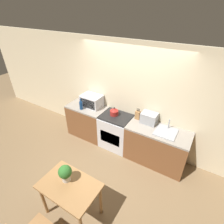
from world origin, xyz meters
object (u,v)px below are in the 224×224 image
at_px(stove_range, 116,131).
at_px(microwave, 92,101).
at_px(bottle, 81,105).
at_px(dining_table, 70,189).
at_px(kettle, 114,112).
at_px(toaster_oven, 149,118).

bearing_deg(stove_range, microwave, 173.29).
distance_m(bottle, dining_table, 2.14).
height_order(microwave, bottle, microwave).
distance_m(stove_range, dining_table, 1.95).
relative_size(kettle, toaster_oven, 0.60).
distance_m(kettle, microwave, 0.72).
bearing_deg(kettle, toaster_oven, 8.85).
xyz_separation_m(bottle, dining_table, (1.19, -1.75, -0.36)).
distance_m(stove_range, bottle, 1.10).
height_order(stove_range, dining_table, stove_range).
relative_size(bottle, dining_table, 0.31).
relative_size(kettle, microwave, 0.40).
distance_m(stove_range, toaster_oven, 0.96).
bearing_deg(bottle, toaster_oven, 11.27).
distance_m(microwave, toaster_oven, 1.55).
xyz_separation_m(toaster_oven, dining_table, (-0.50, -2.08, -0.36)).
bearing_deg(bottle, kettle, 13.58).
bearing_deg(microwave, kettle, -5.39).
xyz_separation_m(kettle, dining_table, (0.33, -1.95, -0.33)).
relative_size(bottle, toaster_oven, 0.84).
xyz_separation_m(bottle, toaster_oven, (1.69, 0.34, 0.01)).
distance_m(kettle, dining_table, 2.01).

